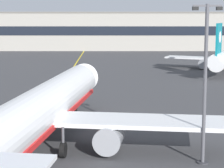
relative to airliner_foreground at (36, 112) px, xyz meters
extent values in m
cube|color=yellow|center=(-1.87, 21.42, -3.37)|extent=(1.53, 180.00, 0.01)
cylinder|color=white|center=(0.02, 0.15, 0.13)|extent=(8.53, 36.19, 3.80)
cone|color=white|center=(2.58, 19.28, 0.13)|extent=(3.92, 3.06, 3.61)
cube|color=red|center=(0.02, 0.15, -0.91)|extent=(8.08, 33.32, 0.44)
cube|color=black|center=(2.32, 17.39, 0.80)|extent=(2.97, 1.47, 0.60)
cube|color=white|center=(0.10, 0.74, -0.72)|extent=(32.35, 9.00, 0.36)
cylinder|color=gray|center=(6.11, -1.07, -1.94)|extent=(2.76, 3.87, 2.30)
cylinder|color=black|center=(6.36, 0.76, -1.94)|extent=(1.96, 0.44, 1.95)
cylinder|color=#4C4C51|center=(1.94, 14.52, -1.89)|extent=(0.24, 0.24, 1.60)
cylinder|color=black|center=(1.94, 14.52, -2.92)|extent=(0.52, 0.95, 0.90)
cylinder|color=#4C4C51|center=(-2.82, -1.49, -1.59)|extent=(0.24, 0.24, 1.60)
cylinder|color=black|center=(-2.82, -1.49, -2.72)|extent=(0.57, 1.34, 1.30)
cylinder|color=#4C4C51|center=(2.33, -2.18, -1.59)|extent=(0.24, 0.24, 1.60)
cylinder|color=black|center=(2.33, -2.18, -2.72)|extent=(0.57, 1.34, 1.30)
cone|color=white|center=(24.26, 40.94, -0.02)|extent=(3.21, 3.19, 2.45)
cylinder|color=gray|center=(25.90, 58.04, -2.14)|extent=(3.05, 3.63, 1.98)
cylinder|color=black|center=(26.54, 59.50, -2.14)|extent=(1.60, 0.81, 1.68)
cube|color=#0F7A89|center=(25.49, 43.77, 3.55)|extent=(1.97, 3.92, 6.19)
cylinder|color=white|center=(25.60, 44.01, 4.17)|extent=(1.17, 2.04, 2.06)
cube|color=white|center=(25.29, 43.30, 0.37)|extent=(9.63, 5.99, 0.21)
cylinder|color=#4C4C51|center=(28.19, 55.54, -1.84)|extent=(0.21, 0.21, 1.38)
cylinder|color=black|center=(28.19, 55.54, -2.81)|extent=(0.76, 1.16, 1.12)
cylinder|color=#515156|center=(13.53, -3.56, 2.86)|extent=(0.28, 0.28, 12.46)
cylinder|color=#333338|center=(13.53, -3.56, -3.32)|extent=(0.90, 0.90, 0.10)
cube|color=#515156|center=(13.53, -3.56, 8.94)|extent=(2.20, 0.16, 0.16)
cube|color=black|center=(12.63, -3.56, 8.74)|extent=(0.44, 0.36, 0.28)
cube|color=black|center=(14.43, -3.56, 8.74)|extent=(0.44, 0.36, 0.28)
cone|color=orange|center=(1.13, 15.29, -3.09)|extent=(0.36, 0.36, 0.55)
cylinder|color=white|center=(1.13, 15.29, -3.07)|extent=(0.23, 0.23, 0.07)
cube|color=orange|center=(1.13, 15.29, -3.35)|extent=(0.44, 0.44, 0.03)
cube|color=#9E998E|center=(-3.91, 111.21, 2.57)|extent=(112.57, 12.00, 11.87)
cube|color=black|center=(-3.91, 105.16, 2.97)|extent=(108.06, 0.12, 2.80)
cube|color=slate|center=(-3.91, 111.21, 8.70)|extent=(112.97, 12.40, 0.40)
camera|label=1|loc=(6.34, -38.44, 8.38)|focal=73.44mm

